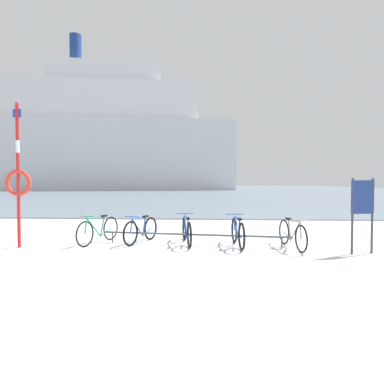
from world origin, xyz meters
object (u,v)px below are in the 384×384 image
object	(u,v)px
info_sign	(363,204)
rescue_post	(18,178)
bicycle_3	(238,232)
bicycle_2	(187,231)
bicycle_1	(141,230)
ferry_ship	(111,139)
bicycle_0	(98,230)
bicycle_4	(292,234)

from	to	relation	value
info_sign	rescue_post	distance (m)	8.13
bicycle_3	bicycle_2	bearing A→B (deg)	170.17
bicycle_2	bicycle_1	bearing A→B (deg)	174.67
ferry_ship	bicycle_1	bearing A→B (deg)	-72.11
bicycle_1	ferry_ship	size ratio (longest dim) A/B	0.03
bicycle_0	bicycle_2	world-z (taller)	bicycle_0
bicycle_2	bicycle_4	xyz separation A→B (m)	(2.60, -0.36, 0.00)
bicycle_1	info_sign	world-z (taller)	info_sign
bicycle_2	bicycle_3	world-z (taller)	bicycle_3
bicycle_0	bicycle_2	xyz separation A→B (m)	(2.32, 0.02, -0.00)
bicycle_2	info_sign	xyz separation A→B (m)	(4.01, -0.89, 0.79)
bicycle_4	ferry_ship	xyz separation A→B (m)	(-21.10, 54.01, 9.47)
ferry_ship	rescue_post	bearing A→B (deg)	-75.13
bicycle_0	info_sign	distance (m)	6.44
bicycle_1	bicycle_2	bearing A→B (deg)	-5.33
info_sign	rescue_post	world-z (taller)	rescue_post
ferry_ship	bicycle_0	bearing A→B (deg)	-73.22
bicycle_0	rescue_post	distance (m)	2.32
bicycle_1	bicycle_3	bearing A→B (deg)	-7.66
bicycle_0	bicycle_3	distance (m)	3.62
rescue_post	ferry_ship	xyz separation A→B (m)	(-14.41, 54.28, 8.11)
rescue_post	bicycle_4	bearing A→B (deg)	2.34
bicycle_2	ferry_ship	world-z (taller)	ferry_ship
bicycle_0	bicycle_2	bearing A→B (deg)	0.45
rescue_post	bicycle_2	bearing A→B (deg)	8.85
ferry_ship	bicycle_3	bearing A→B (deg)	-69.82
bicycle_4	rescue_post	distance (m)	6.83
bicycle_1	ferry_ship	distance (m)	57.04
bicycle_4	bicycle_1	bearing A→B (deg)	172.86
bicycle_1	rescue_post	size ratio (longest dim) A/B	0.43
bicycle_3	ferry_ship	xyz separation A→B (m)	(-19.80, 53.87, 9.46)
rescue_post	ferry_ship	bearing A→B (deg)	104.87
bicycle_2	rescue_post	world-z (taller)	rescue_post
info_sign	ferry_ship	xyz separation A→B (m)	(-22.52, 54.53, 8.68)
info_sign	bicycle_4	bearing A→B (deg)	159.73
bicycle_3	bicycle_1	bearing A→B (deg)	172.34
bicycle_3	info_sign	world-z (taller)	info_sign
bicycle_2	bicycle_3	size ratio (longest dim) A/B	1.06
bicycle_1	ferry_ship	bearing A→B (deg)	107.89
bicycle_0	bicycle_1	bearing A→B (deg)	6.84
bicycle_1	ferry_ship	world-z (taller)	ferry_ship
bicycle_1	bicycle_3	distance (m)	2.54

